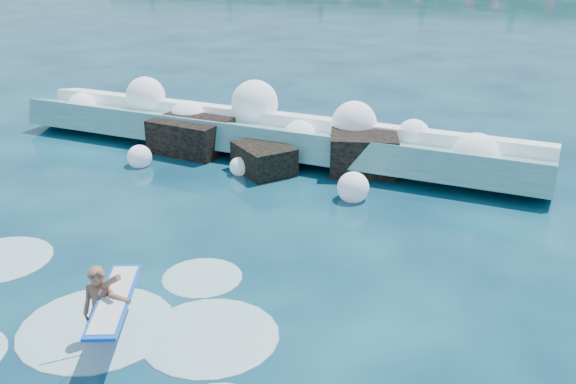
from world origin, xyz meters
name	(u,v)px	position (x,y,z in m)	size (l,w,h in m)	color
ground	(187,265)	(0.00, 0.00, 0.00)	(200.00, 200.00, 0.00)	#072038
breaking_wave	(268,136)	(-1.68, 7.67, 0.53)	(17.48, 2.75, 1.51)	teal
rock_cluster	(264,149)	(-1.35, 6.65, 0.43)	(8.10, 3.32, 1.36)	black
surfer_with_board	(104,309)	(0.18, -2.92, 0.64)	(1.53, 2.89, 1.73)	#8D5641
wave_spray	(269,121)	(-1.62, 7.59, 1.03)	(14.95, 4.61, 2.25)	white
surf_foam	(106,317)	(-0.33, -2.35, 0.00)	(8.73, 5.75, 0.14)	silver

